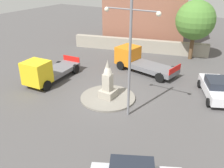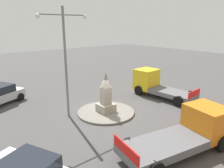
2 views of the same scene
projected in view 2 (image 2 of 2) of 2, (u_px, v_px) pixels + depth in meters
The scene contains 6 objects.
ground_plane at pixel (106, 113), 15.50m from camera, with size 80.00×80.00×0.00m, color #4F4C4C.
traffic_island at pixel (106, 112), 15.48m from camera, with size 4.11×4.11×0.13m, color gray.
monument at pixel (106, 96), 15.15m from camera, with size 1.09×1.09×2.91m.
streetlamp at pixel (65, 53), 13.79m from camera, with size 3.47×0.28×7.32m.
truck_yellow_passing at pixel (155, 84), 19.11m from camera, with size 2.50×5.67×2.25m.
truck_orange_waiting at pixel (190, 131), 10.87m from camera, with size 6.30×3.27×2.07m.
Camera 2 is at (8.80, 11.34, 6.23)m, focal length 34.13 mm.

